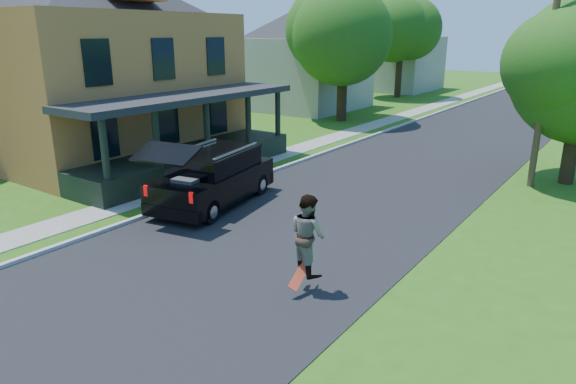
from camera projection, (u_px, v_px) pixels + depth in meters
The scene contains 14 objects.
ground at pixel (212, 267), 12.37m from camera, with size 140.00×140.00×0.00m, color #295911.
street at pixel (465, 136), 27.97m from camera, with size 8.00×120.00×0.02m, color black.
curb at pixel (396, 128), 30.20m from camera, with size 0.15×120.00×0.12m, color #A7A7A2.
sidewalk at pixel (372, 126), 31.05m from camera, with size 1.30×120.00×0.03m, color gray.
front_walk at pixel (147, 162), 22.28m from camera, with size 6.50×1.20×0.03m, color gray.
main_house at pixel (88, 44), 22.63m from camera, with size 15.56×15.56×10.10m.
neighbor_house_mid at pixel (301, 50), 37.27m from camera, with size 12.78×12.78×8.30m.
neighbor_house_far at pixel (393, 45), 49.75m from camera, with size 12.78×12.78×8.30m.
black_suv at pixel (213, 177), 16.60m from camera, with size 2.80×5.41×2.40m.
skateboarder at pixel (308, 234), 10.91m from camera, with size 1.05×0.95×1.78m.
skateboard at pixel (300, 275), 10.97m from camera, with size 0.21×0.75×0.57m.
tree_left_mid at pixel (343, 26), 31.18m from camera, with size 7.59×7.30×9.14m.
tree_left_far at pixel (401, 27), 43.02m from camera, with size 7.25×7.08×9.13m.
utility_pole_near at pixel (549, 56), 17.50m from camera, with size 1.42×0.43×9.01m.
Camera 1 is at (8.00, -8.15, 5.41)m, focal length 32.00 mm.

